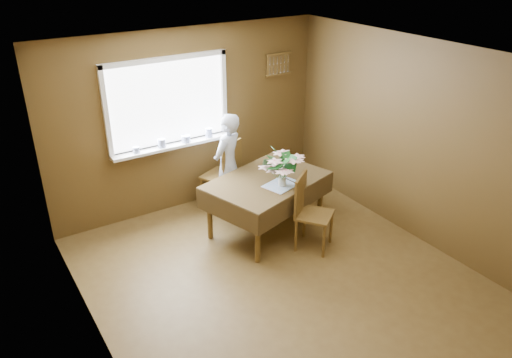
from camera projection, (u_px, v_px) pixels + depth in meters
floor at (282, 280)px, 5.68m from camera, size 4.50×4.50×0.00m
ceiling at (288, 59)px, 4.59m from camera, size 4.50×4.50×0.00m
wall_back at (189, 120)px, 6.84m from camera, size 4.00×0.00×4.00m
wall_front at (475, 303)px, 3.43m from camera, size 4.00×0.00×4.00m
wall_left at (90, 238)px, 4.17m from camera, size 0.00×4.50×4.50m
wall_right at (418, 143)px, 6.10m from camera, size 0.00×4.50×4.50m
window_assembly at (171, 117)px, 6.61m from camera, size 1.72×0.20×1.22m
spoon_rack at (278, 64)px, 7.25m from camera, size 0.44×0.05×0.33m
dining_table at (267, 185)px, 6.39m from camera, size 1.74×1.41×0.74m
chair_far at (225, 173)px, 6.95m from camera, size 0.59×0.59×1.03m
chair_near at (308, 209)px, 6.09m from camera, size 0.57×0.57×0.96m
seated_woman at (228, 165)px, 6.77m from camera, size 0.63×0.56×1.46m
flower_bouquet at (283, 165)px, 6.07m from camera, size 0.49×0.49×0.42m
side_plate at (286, 166)px, 6.70m from camera, size 0.33×0.33×0.01m
table_knife at (290, 180)px, 6.30m from camera, size 0.05×0.23×0.00m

